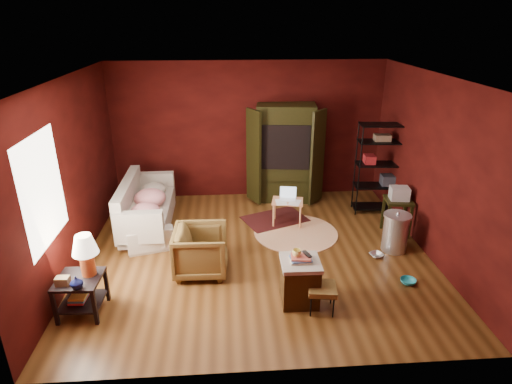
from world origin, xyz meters
TOP-DOWN VIEW (x-y plane):
  - room at (-0.04, -0.01)m, footprint 5.54×5.04m
  - sofa at (-1.94, 1.03)m, footprint 1.05×2.03m
  - armchair at (-0.87, -0.47)m, footprint 0.74×0.79m
  - pet_bowl_steel at (1.91, -0.25)m, footprint 0.22×0.14m
  - pet_bowl_turquoise at (2.12, -1.01)m, footprint 0.24×0.14m
  - vase at (-2.32, -1.53)m, footprint 0.17×0.17m
  - mug at (0.42, -1.29)m, footprint 0.13×0.11m
  - side_table at (-2.31, -1.28)m, footprint 0.57×0.57m
  - sofa_cushions at (-1.94, 1.02)m, footprint 0.83×2.00m
  - hamper at (0.48, -1.30)m, footprint 0.52×0.52m
  - footstool at (0.74, -1.50)m, footprint 0.41×0.41m
  - rug_round at (0.75, 0.64)m, footprint 1.95×1.95m
  - rug_oriental at (0.43, 1.21)m, footprint 1.34×1.14m
  - laptop_desk at (0.64, 1.02)m, footprint 0.62×0.51m
  - tv_armoire at (0.74, 2.20)m, footprint 1.56×0.93m
  - wire_shelving at (2.45, 1.46)m, footprint 0.88×0.44m
  - small_stand at (2.49, 0.51)m, footprint 0.49×0.49m
  - trash_can at (2.26, -0.05)m, footprint 0.50×0.50m

SIDE VIEW (x-z plane):
  - rug_round at x=0.75m, z-range 0.00..0.01m
  - rug_oriental at x=0.43m, z-range 0.01..0.02m
  - pet_bowl_steel at x=1.91m, z-range 0.00..0.22m
  - pet_bowl_turquoise at x=2.12m, z-range 0.00..0.22m
  - footstool at x=0.74m, z-range 0.13..0.50m
  - trash_can at x=2.26m, z-range -0.02..0.67m
  - hamper at x=0.48m, z-range -0.03..0.69m
  - sofa at x=-1.94m, z-range 0.00..0.76m
  - armchair at x=-0.87m, z-range 0.00..0.79m
  - sofa_cushions at x=-1.94m, z-range -0.01..0.82m
  - laptop_desk at x=0.64m, z-range 0.08..0.77m
  - vase at x=-2.32m, z-range 0.52..0.67m
  - side_table at x=-2.31m, z-range 0.11..1.19m
  - small_stand at x=2.49m, z-range 0.22..1.10m
  - mug at x=0.42m, z-range 0.70..0.82m
  - wire_shelving at x=2.45m, z-range 0.09..1.85m
  - tv_armoire at x=0.74m, z-range 0.04..2.03m
  - room at x=-0.04m, z-range -0.02..2.82m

